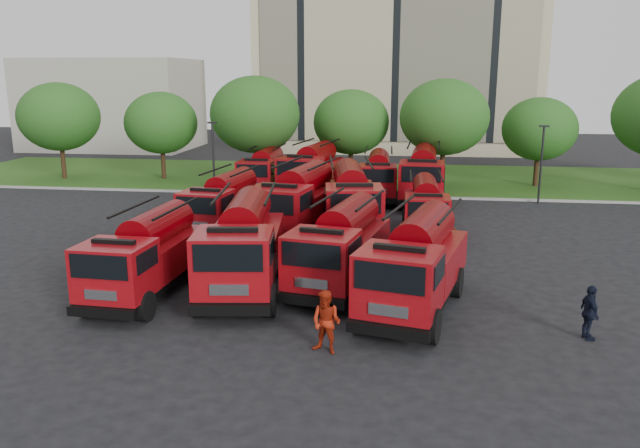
# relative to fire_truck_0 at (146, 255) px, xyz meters

# --- Properties ---
(ground) EXTENTS (140.00, 140.00, 0.00)m
(ground) POSITION_rel_fire_truck_0_xyz_m (6.42, 3.00, -1.58)
(ground) COLOR black
(ground) RESTS_ON ground
(lawn) EXTENTS (70.00, 16.00, 0.12)m
(lawn) POSITION_rel_fire_truck_0_xyz_m (6.42, 29.00, -1.52)
(lawn) COLOR #274D14
(lawn) RESTS_ON ground
(curb) EXTENTS (70.00, 0.30, 0.14)m
(curb) POSITION_rel_fire_truck_0_xyz_m (6.42, 20.90, -1.51)
(curb) COLOR gray
(curb) RESTS_ON ground
(apartment_building) EXTENTS (30.00, 14.18, 25.00)m
(apartment_building) POSITION_rel_fire_truck_0_xyz_m (8.42, 50.93, 10.92)
(apartment_building) COLOR #C0B18E
(apartment_building) RESTS_ON ground
(side_building) EXTENTS (18.00, 12.00, 10.00)m
(side_building) POSITION_rel_fire_truck_0_xyz_m (-23.58, 47.00, 3.42)
(side_building) COLOR #9E9A8C
(side_building) RESTS_ON ground
(tree_0) EXTENTS (6.30, 6.30, 7.70)m
(tree_0) POSITION_rel_fire_truck_0_xyz_m (-17.58, 25.00, 3.44)
(tree_0) COLOR #382314
(tree_0) RESTS_ON ground
(tree_1) EXTENTS (5.71, 5.71, 6.98)m
(tree_1) POSITION_rel_fire_truck_0_xyz_m (-9.58, 26.00, 2.97)
(tree_1) COLOR #382314
(tree_1) RESTS_ON ground
(tree_2) EXTENTS (6.72, 6.72, 8.22)m
(tree_2) POSITION_rel_fire_truck_0_xyz_m (-1.58, 24.50, 3.78)
(tree_2) COLOR #382314
(tree_2) RESTS_ON ground
(tree_3) EXTENTS (5.88, 5.88, 7.19)m
(tree_3) POSITION_rel_fire_truck_0_xyz_m (5.42, 27.00, 3.10)
(tree_3) COLOR #382314
(tree_3) RESTS_ON ground
(tree_4) EXTENTS (6.55, 6.55, 8.01)m
(tree_4) POSITION_rel_fire_truck_0_xyz_m (12.42, 25.50, 3.64)
(tree_4) COLOR #382314
(tree_4) RESTS_ON ground
(tree_5) EXTENTS (5.46, 5.46, 6.68)m
(tree_5) POSITION_rel_fire_truck_0_xyz_m (19.42, 26.50, 2.77)
(tree_5) COLOR #382314
(tree_5) RESTS_ON ground
(lamp_post_0) EXTENTS (0.60, 0.25, 5.11)m
(lamp_post_0) POSITION_rel_fire_truck_0_xyz_m (-3.58, 20.20, 1.32)
(lamp_post_0) COLOR black
(lamp_post_0) RESTS_ON ground
(lamp_post_1) EXTENTS (0.60, 0.25, 5.11)m
(lamp_post_1) POSITION_rel_fire_truck_0_xyz_m (18.42, 20.20, 1.32)
(lamp_post_1) COLOR black
(lamp_post_1) RESTS_ON ground
(fire_truck_0) EXTENTS (2.80, 7.00, 3.14)m
(fire_truck_0) POSITION_rel_fire_truck_0_xyz_m (0.00, 0.00, 0.00)
(fire_truck_0) COLOR black
(fire_truck_0) RESTS_ON ground
(fire_truck_1) EXTENTS (3.68, 8.08, 3.55)m
(fire_truck_1) POSITION_rel_fire_truck_0_xyz_m (3.51, 1.06, 0.21)
(fire_truck_1) COLOR black
(fire_truck_1) RESTS_ON ground
(fire_truck_2) EXTENTS (3.78, 7.51, 3.26)m
(fire_truck_2) POSITION_rel_fire_truck_0_xyz_m (7.22, 2.04, 0.06)
(fire_truck_2) COLOR black
(fire_truck_2) RESTS_ON ground
(fire_truck_3) EXTENTS (4.23, 7.84, 3.39)m
(fire_truck_3) POSITION_rel_fire_truck_0_xyz_m (10.12, -0.19, 0.13)
(fire_truck_3) COLOR black
(fire_truck_3) RESTS_ON ground
(fire_truck_4) EXTENTS (3.17, 7.12, 3.14)m
(fire_truck_4) POSITION_rel_fire_truck_0_xyz_m (0.16, 9.92, 0.00)
(fire_truck_4) COLOR black
(fire_truck_4) RESTS_ON ground
(fire_truck_5) EXTENTS (3.99, 8.22, 3.59)m
(fire_truck_5) POSITION_rel_fire_truck_0_xyz_m (4.17, 9.74, 0.23)
(fire_truck_5) COLOR black
(fire_truck_5) RESTS_ON ground
(fire_truck_6) EXTENTS (3.83, 8.25, 3.62)m
(fire_truck_6) POSITION_rel_fire_truck_0_xyz_m (6.90, 10.26, 0.24)
(fire_truck_6) COLOR black
(fire_truck_6) RESTS_ON ground
(fire_truck_7) EXTENTS (2.39, 6.40, 2.90)m
(fire_truck_7) POSITION_rel_fire_truck_0_xyz_m (10.79, 10.90, -0.12)
(fire_truck_7) COLOR black
(fire_truck_7) RESTS_ON ground
(fire_truck_8) EXTENTS (2.64, 6.99, 3.17)m
(fire_truck_8) POSITION_rel_fire_truck_0_xyz_m (-0.17, 21.11, 0.01)
(fire_truck_8) COLOR black
(fire_truck_8) RESTS_ON ground
(fire_truck_9) EXTENTS (3.85, 8.07, 3.53)m
(fire_truck_9) POSITION_rel_fire_truck_0_xyz_m (3.22, 21.06, 0.20)
(fire_truck_9) COLOR black
(fire_truck_9) RESTS_ON ground
(fire_truck_10) EXTENTS (2.72, 7.03, 3.17)m
(fire_truck_10) POSITION_rel_fire_truck_0_xyz_m (7.89, 20.07, 0.02)
(fire_truck_10) COLOR black
(fire_truck_10) RESTS_ON ground
(fire_truck_11) EXTENTS (3.24, 8.06, 3.61)m
(fire_truck_11) POSITION_rel_fire_truck_0_xyz_m (10.83, 19.52, 0.24)
(fire_truck_11) COLOR black
(fire_truck_11) RESTS_ON ground
(firefighter_0) EXTENTS (0.69, 0.68, 1.54)m
(firefighter_0) POSITION_rel_fire_truck_0_xyz_m (9.01, -2.62, -1.58)
(firefighter_0) COLOR #9A1E0B
(firefighter_0) RESTS_ON ground
(firefighter_1) EXTENTS (1.08, 0.83, 1.97)m
(firefighter_1) POSITION_rel_fire_truck_0_xyz_m (7.43, -4.20, -1.58)
(firefighter_1) COLOR #9A1E0B
(firefighter_1) RESTS_ON ground
(firefighter_2) EXTENTS (0.78, 1.15, 1.80)m
(firefighter_2) POSITION_rel_fire_truck_0_xyz_m (15.58, -2.10, -1.58)
(firefighter_2) COLOR black
(firefighter_2) RESTS_ON ground
(firefighter_3) EXTENTS (1.36, 1.23, 1.89)m
(firefighter_3) POSITION_rel_fire_truck_0_xyz_m (10.90, 3.72, -1.58)
(firefighter_3) COLOR #9A1E0B
(firefighter_3) RESTS_ON ground
(firefighter_4) EXTENTS (0.82, 0.92, 1.58)m
(firefighter_4) POSITION_rel_fire_truck_0_xyz_m (3.40, 7.20, -1.58)
(firefighter_4) COLOR black
(firefighter_4) RESTS_ON ground
(firefighter_5) EXTENTS (1.84, 1.15, 1.84)m
(firefighter_5) POSITION_rel_fire_truck_0_xyz_m (11.31, 8.19, -1.58)
(firefighter_5) COLOR #9A1E0B
(firefighter_5) RESTS_ON ground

